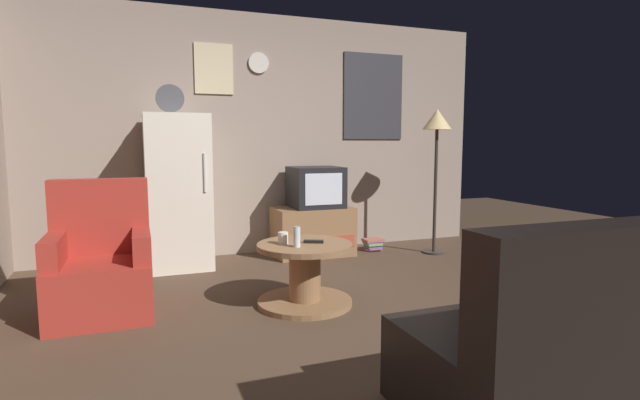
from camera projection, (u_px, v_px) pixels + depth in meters
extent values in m
plane|color=#4C3828|center=(357.00, 324.00, 3.31)|extent=(12.00, 12.00, 0.00)
cube|color=gray|center=(266.00, 136.00, 5.44)|extent=(5.20, 0.10, 2.61)
cube|color=#333338|center=(373.00, 97.00, 5.78)|extent=(0.76, 0.02, 1.00)
cube|color=beige|center=(214.00, 69.00, 5.11)|extent=(0.40, 0.02, 0.52)
cylinder|color=silver|center=(258.00, 63.00, 5.26)|extent=(0.22, 0.03, 0.22)
cube|color=silver|center=(178.00, 192.00, 4.77)|extent=(0.60, 0.60, 1.50)
cylinder|color=silver|center=(204.00, 173.00, 4.54)|extent=(0.02, 0.02, 0.36)
cylinder|color=#4C4C51|center=(170.00, 98.00, 4.57)|extent=(0.26, 0.04, 0.26)
cube|color=#8E6642|center=(313.00, 231.00, 5.36)|extent=(0.84, 0.52, 0.53)
cube|color=#AD4733|center=(321.00, 243.00, 5.12)|extent=(0.76, 0.01, 0.13)
cube|color=black|center=(316.00, 187.00, 5.32)|extent=(0.54, 0.50, 0.44)
cube|color=silver|center=(324.00, 189.00, 5.08)|extent=(0.41, 0.01, 0.33)
cylinder|color=#332D28|center=(434.00, 252.00, 5.47)|extent=(0.24, 0.24, 0.02)
cylinder|color=#332D28|center=(435.00, 191.00, 5.39)|extent=(0.04, 0.04, 1.40)
cone|color=#F2D18C|center=(437.00, 119.00, 5.30)|extent=(0.32, 0.32, 0.22)
cylinder|color=#8E6642|center=(305.00, 302.00, 3.72)|extent=(0.72, 0.72, 0.04)
cylinder|color=#8E6642|center=(305.00, 274.00, 3.69)|extent=(0.24, 0.24, 0.43)
cylinder|color=#8E6642|center=(305.00, 246.00, 3.67)|extent=(0.72, 0.72, 0.04)
cylinder|color=silver|center=(297.00, 237.00, 3.53)|extent=(0.05, 0.05, 0.15)
cylinder|color=silver|center=(283.00, 238.00, 3.64)|extent=(0.08, 0.08, 0.09)
cube|color=black|center=(314.00, 242.00, 3.68)|extent=(0.15, 0.10, 0.02)
cube|color=#A52D23|center=(101.00, 288.00, 3.46)|extent=(0.68, 0.68, 0.40)
cube|color=#A52D23|center=(100.00, 216.00, 3.64)|extent=(0.68, 0.16, 0.56)
cube|color=#A52D23|center=(54.00, 250.00, 3.32)|extent=(0.12, 0.60, 0.20)
cube|color=#A52D23|center=(142.00, 244.00, 3.52)|extent=(0.12, 0.60, 0.20)
cube|color=black|center=(580.00, 361.00, 2.31)|extent=(1.70, 0.80, 0.40)
cube|color=#B073A1|center=(373.00, 250.00, 5.59)|extent=(0.17, 0.12, 0.02)
cube|color=#97547D|center=(373.00, 248.00, 5.59)|extent=(0.16, 0.17, 0.02)
cube|color=#3E75C8|center=(373.00, 246.00, 5.59)|extent=(0.17, 0.13, 0.02)
cube|color=#7BB644|center=(373.00, 244.00, 5.58)|extent=(0.17, 0.16, 0.02)
cube|color=#6D5AA7|center=(373.00, 242.00, 5.58)|extent=(0.20, 0.16, 0.02)
cube|color=#B36052|center=(373.00, 240.00, 5.58)|extent=(0.22, 0.17, 0.03)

